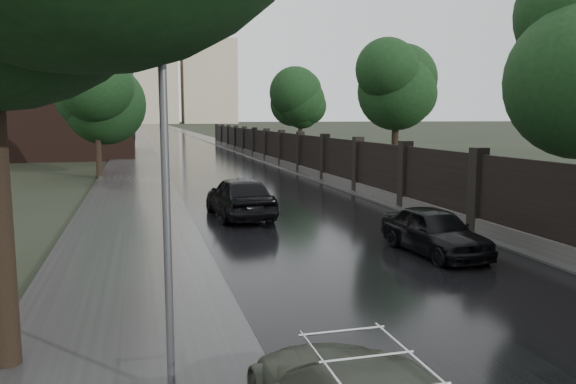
{
  "coord_description": "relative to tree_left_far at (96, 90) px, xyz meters",
  "views": [
    {
      "loc": [
        -5.71,
        -5.39,
        3.66
      ],
      "look_at": [
        -1.56,
        10.12,
        1.5
      ],
      "focal_mm": 35.0,
      "sensor_mm": 36.0,
      "label": 1
    }
  ],
  "objects": [
    {
      "name": "tree_right_b",
      "position": [
        15.5,
        -8.0,
        -0.29
      ],
      "size": [
        4.08,
        4.08,
        7.01
      ],
      "color": "black",
      "rests_on": "ground"
    },
    {
      "name": "sidewalk_left",
      "position": [
        2.0,
        160.0,
        -5.16
      ],
      "size": [
        4.0,
        420.0,
        0.16
      ],
      "primitive_type": "cube",
      "color": "#2D2D2D",
      "rests_on": "ground"
    },
    {
      "name": "road",
      "position": [
        8.0,
        160.0,
        -5.23
      ],
      "size": [
        8.0,
        420.0,
        0.02
      ],
      "primitive_type": "cube",
      "color": "black",
      "rests_on": "ground"
    },
    {
      "name": "traffic_light",
      "position": [
        3.7,
        -5.01,
        -2.84
      ],
      "size": [
        0.16,
        0.32,
        4.0
      ],
      "color": "#59595E",
      "rests_on": "ground"
    },
    {
      "name": "tree_right_c",
      "position": [
        15.5,
        10.0,
        -0.29
      ],
      "size": [
        4.08,
        4.08,
        7.01
      ],
      "color": "black",
      "rests_on": "ground"
    },
    {
      "name": "stalinist_tower",
      "position": [
        8.0,
        270.0,
        33.14
      ],
      "size": [
        92.0,
        30.0,
        159.0
      ],
      "color": "tan",
      "rests_on": "ground"
    },
    {
      "name": "hatchback_left",
      "position": [
        5.8,
        -15.5,
        -4.46
      ],
      "size": [
        2.13,
        4.71,
        1.57
      ],
      "primitive_type": "imported",
      "rotation": [
        0.0,
        0.0,
        3.2
      ],
      "color": "black",
      "rests_on": "ground"
    },
    {
      "name": "lamp_post",
      "position": [
        2.6,
        -28.5,
        -2.57
      ],
      "size": [
        0.25,
        0.12,
        5.11
      ],
      "color": "#59595E",
      "rests_on": "ground"
    },
    {
      "name": "verge_right",
      "position": [
        13.5,
        160.0,
        -5.2
      ],
      "size": [
        3.0,
        420.0,
        0.08
      ],
      "primitive_type": "cube",
      "color": "#2D2D2D",
      "rests_on": "ground"
    },
    {
      "name": "tree_left_far",
      "position": [
        0.0,
        0.0,
        0.0
      ],
      "size": [
        4.25,
        4.25,
        7.39
      ],
      "color": "black",
      "rests_on": "ground"
    },
    {
      "name": "car_right_near",
      "position": [
        9.86,
        -22.22,
        -4.61
      ],
      "size": [
        1.78,
        3.84,
        1.27
      ],
      "primitive_type": "imported",
      "rotation": [
        0.0,
        0.0,
        0.08
      ],
      "color": "black",
      "rests_on": "ground"
    },
    {
      "name": "fence_right",
      "position": [
        12.6,
        2.01,
        -4.23
      ],
      "size": [
        0.45,
        75.72,
        2.7
      ],
      "color": "#383533",
      "rests_on": "ground"
    }
  ]
}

